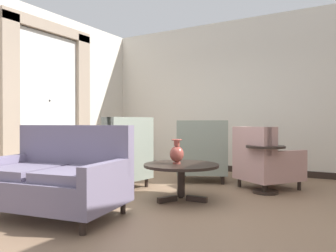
# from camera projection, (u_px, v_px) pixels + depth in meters

# --- Properties ---
(ground) EXTENTS (8.45, 8.45, 0.00)m
(ground) POSITION_uv_depth(u_px,v_px,m) (164.00, 203.00, 4.10)
(ground) COLOR #896B51
(wall_back) EXTENTS (6.19, 0.08, 3.14)m
(wall_back) POSITION_uv_depth(u_px,v_px,m) (238.00, 96.00, 6.70)
(wall_back) COLOR silver
(wall_back) RESTS_ON ground
(wall_left) EXTENTS (0.08, 4.22, 3.14)m
(wall_left) POSITION_uv_depth(u_px,v_px,m) (56.00, 95.00, 6.38)
(wall_left) COLOR silver
(wall_left) RESTS_ON ground
(baseboard_back) EXTENTS (6.03, 0.03, 0.12)m
(baseboard_back) POSITION_uv_depth(u_px,v_px,m) (237.00, 169.00, 6.67)
(baseboard_back) COLOR black
(baseboard_back) RESTS_ON ground
(window_with_curtains) EXTENTS (0.12, 1.99, 2.80)m
(window_with_curtains) POSITION_uv_depth(u_px,v_px,m) (50.00, 92.00, 6.13)
(window_with_curtains) COLOR silver
(coffee_table) EXTENTS (0.99, 0.99, 0.47)m
(coffee_table) POSITION_uv_depth(u_px,v_px,m) (181.00, 169.00, 4.26)
(coffee_table) COLOR black
(coffee_table) RESTS_ON ground
(porcelain_vase) EXTENTS (0.19, 0.19, 0.33)m
(porcelain_vase) POSITION_uv_depth(u_px,v_px,m) (177.00, 153.00, 4.27)
(porcelain_vase) COLOR brown
(porcelain_vase) RESTS_ON coffee_table
(settee) EXTENTS (1.66, 1.14, 0.99)m
(settee) POSITION_uv_depth(u_px,v_px,m) (56.00, 178.00, 3.57)
(settee) COLOR slate
(settee) RESTS_ON ground
(armchair_near_window) EXTENTS (1.10, 1.10, 1.06)m
(armchair_near_window) POSITION_uv_depth(u_px,v_px,m) (202.00, 156.00, 5.63)
(armchair_near_window) COLOR gray
(armchair_near_window) RESTS_ON ground
(armchair_far_left) EXTENTS (1.02, 0.97, 1.10)m
(armchair_far_left) POSITION_uv_depth(u_px,v_px,m) (118.00, 159.00, 5.03)
(armchair_far_left) COLOR gray
(armchair_far_left) RESTS_ON ground
(armchair_near_sideboard) EXTENTS (1.08, 1.10, 0.96)m
(armchair_near_sideboard) POSITION_uv_depth(u_px,v_px,m) (265.00, 162.00, 4.97)
(armchair_near_sideboard) COLOR tan
(armchair_near_sideboard) RESTS_ON ground
(side_table) EXTENTS (0.56, 0.56, 0.69)m
(side_table) POSITION_uv_depth(u_px,v_px,m) (265.00, 164.00, 4.67)
(side_table) COLOR black
(side_table) RESTS_ON ground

